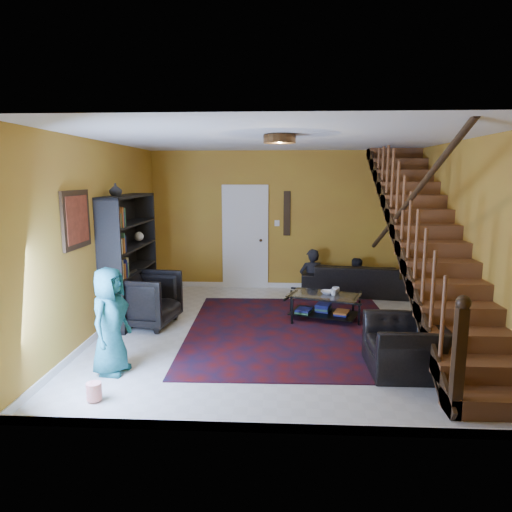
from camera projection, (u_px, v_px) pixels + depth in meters
The scene contains 21 objects.
floor at pixel (278, 331), 6.82m from camera, with size 5.50×5.50×0.00m, color beige.
room at pixel (205, 303), 8.19m from camera, with size 5.50×5.50×5.50m.
staircase at pixel (428, 240), 6.47m from camera, with size 0.95×5.02×3.18m.
bookshelf at pixel (130, 259), 7.37m from camera, with size 0.35×1.80×2.00m.
door at pixel (245, 239), 9.36m from camera, with size 0.82×0.05×2.05m, color silver.
framed_picture at pixel (76, 220), 5.77m from camera, with size 0.04×0.74×0.74m, color maroon.
wall_hanging at pixel (287, 213), 9.23m from camera, with size 0.14×0.03×0.90m, color black.
ceiling_fixture at pixel (280, 139), 5.56m from camera, with size 0.40×0.40×0.10m, color #3F2814.
rug at pixel (293, 331), 6.83m from camera, with size 3.12×3.56×0.02m, color #3F0B0B.
sofa at pixel (355, 279), 8.95m from camera, with size 2.05×0.80×0.60m, color black.
armchair_left at pixel (146, 299), 7.05m from camera, with size 0.89×0.91×0.83m, color black.
armchair_right at pixel (404, 346), 5.39m from camera, with size 0.95×0.83×0.62m, color black.
person_adult_a at pixel (312, 282), 9.06m from camera, with size 0.49×0.32×1.33m, color black.
person_adult_b at pixel (355, 287), 9.03m from camera, with size 0.57×0.44×1.16m, color black.
person_child at pixel (110, 321), 5.30m from camera, with size 0.62×0.40×1.27m, color #1C626B.
coffee_table at pixel (324, 305), 7.34m from camera, with size 1.25×0.98×0.42m.
cup_a at pixel (336, 290), 7.42m from camera, with size 0.12×0.12×0.10m, color #999999.
cup_b at pixel (334, 292), 7.26m from camera, with size 0.11×0.11×0.10m, color #999999.
bowl at pixel (327, 292), 7.36m from camera, with size 0.20×0.20×0.05m, color #999999.
vase at pixel (115, 190), 6.69m from camera, with size 0.18×0.18×0.19m, color #999999.
popcorn_bucket at pixel (94, 391), 4.69m from camera, with size 0.16×0.16×0.18m, color red.
Camera 1 is at (0.02, -6.53, 2.29)m, focal length 32.00 mm.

